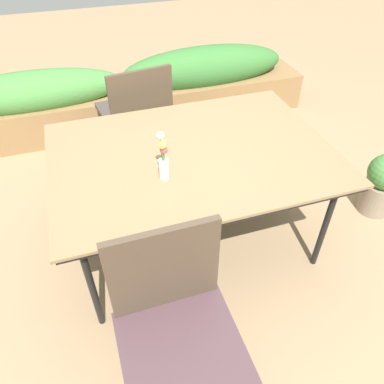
{
  "coord_description": "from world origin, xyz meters",
  "views": [
    {
      "loc": [
        -0.53,
        -1.62,
        1.92
      ],
      "look_at": [
        0.0,
        0.03,
        0.41
      ],
      "focal_mm": 34.7,
      "sensor_mm": 36.0,
      "label": 1
    }
  ],
  "objects": [
    {
      "name": "dining_table",
      "position": [
        0.0,
        0.03,
        0.67
      ],
      "size": [
        1.59,
        1.13,
        0.71
      ],
      "color": "#8C704C",
      "rests_on": "ground"
    },
    {
      "name": "chair_near_left",
      "position": [
        -0.36,
        -0.86,
        0.55
      ],
      "size": [
        0.49,
        0.49,
        0.94
      ],
      "rotation": [
        0.0,
        0.0,
        3.15
      ],
      "color": "#4D363C",
      "rests_on": "ground"
    },
    {
      "name": "ground_plane",
      "position": [
        0.0,
        0.0,
        0.0
      ],
      "size": [
        12.0,
        12.0,
        0.0
      ],
      "primitive_type": "plane",
      "color": "#9E7F5B"
    },
    {
      "name": "flower_vase",
      "position": [
        -0.21,
        -0.15,
        0.83
      ],
      "size": [
        0.05,
        0.06,
        0.27
      ],
      "color": "silver",
      "rests_on": "dining_table"
    },
    {
      "name": "planter_box",
      "position": [
        -0.13,
        1.68,
        0.31
      ],
      "size": [
        3.58,
        0.48,
        0.67
      ],
      "color": "olive",
      "rests_on": "ground"
    },
    {
      "name": "potted_plant",
      "position": [
        1.37,
        -0.11,
        0.25
      ],
      "size": [
        0.26,
        0.26,
        0.47
      ],
      "color": "gray",
      "rests_on": "ground"
    },
    {
      "name": "chair_far_side",
      "position": [
        -0.15,
        0.93,
        0.54
      ],
      "size": [
        0.56,
        0.56,
        0.91
      ],
      "rotation": [
        0.0,
        0.0,
        0.15
      ],
      "color": "#463B3A",
      "rests_on": "ground"
    }
  ]
}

